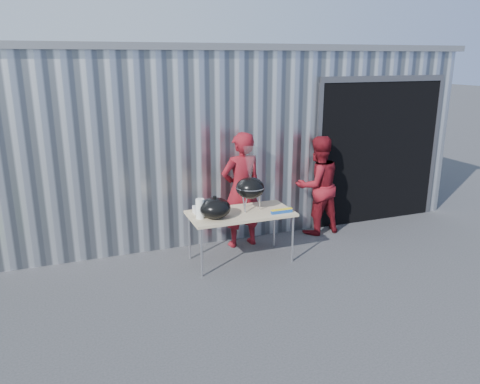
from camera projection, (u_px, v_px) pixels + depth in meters
name	position (u px, v px, depth m)	size (l,w,h in m)	color
ground	(240.00, 291.00, 6.04)	(80.00, 80.00, 0.00)	#333336
building	(204.00, 123.00, 10.04)	(8.20, 6.20, 3.10)	silver
folding_table	(241.00, 215.00, 6.75)	(1.50, 0.75, 0.75)	tan
kettle_grill	(250.00, 182.00, 6.73)	(0.42, 0.42, 0.93)	black
grill_lid	(215.00, 208.00, 6.47)	(0.44, 0.44, 0.32)	black
paper_towels	(200.00, 209.00, 6.44)	(0.12, 0.12, 0.28)	white
white_tub	(200.00, 210.00, 6.70)	(0.20, 0.15, 0.10)	white
foil_box	(282.00, 211.00, 6.69)	(0.32, 0.05, 0.06)	#164392
person_cook	(241.00, 190.00, 7.27)	(0.66, 0.44, 1.82)	maroon
person_bystander	(317.00, 185.00, 7.83)	(0.81, 0.63, 1.67)	maroon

